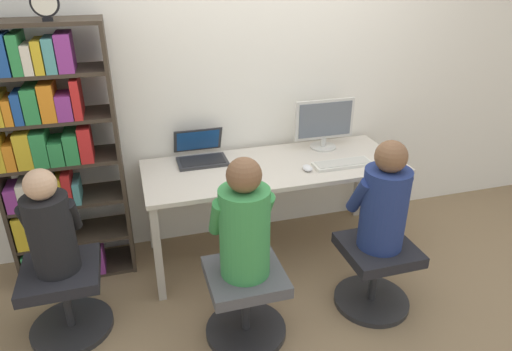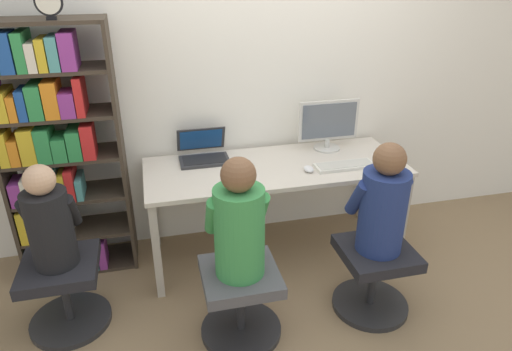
{
  "view_description": "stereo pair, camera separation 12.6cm",
  "coord_description": "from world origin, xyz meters",
  "px_view_note": "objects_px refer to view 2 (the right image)",
  "views": [
    {
      "loc": [
        -0.94,
        -2.42,
        2.05
      ],
      "look_at": [
        -0.19,
        0.16,
        0.76
      ],
      "focal_mm": 32.0,
      "sensor_mm": 36.0,
      "label": 1
    },
    {
      "loc": [
        -0.82,
        -2.45,
        2.05
      ],
      "look_at": [
        -0.19,
        0.16,
        0.76
      ],
      "focal_mm": 32.0,
      "sensor_mm": 36.0,
      "label": 2
    }
  ],
  "objects_px": {
    "desktop_monitor": "(328,125)",
    "laptop": "(203,153)",
    "person_near_shelf": "(49,221)",
    "office_chair_left": "(374,274)",
    "office_chair_side": "(64,289)",
    "person_at_laptop": "(239,224)",
    "person_at_monitor": "(383,204)",
    "bookshelf": "(53,155)",
    "desk_clock": "(49,3)",
    "office_chair_right": "(241,298)",
    "keyboard": "(345,166)"
  },
  "relations": [
    {
      "from": "desktop_monitor",
      "to": "laptop",
      "type": "xyz_separation_m",
      "value": [
        -0.94,
        0.03,
        -0.15
      ]
    },
    {
      "from": "desktop_monitor",
      "to": "person_near_shelf",
      "type": "height_order",
      "value": "desktop_monitor"
    },
    {
      "from": "office_chair_left",
      "to": "office_chair_side",
      "type": "relative_size",
      "value": 1.0
    },
    {
      "from": "person_near_shelf",
      "to": "person_at_laptop",
      "type": "bearing_deg",
      "value": -17.81
    },
    {
      "from": "person_near_shelf",
      "to": "person_at_monitor",
      "type": "bearing_deg",
      "value": -9.18
    },
    {
      "from": "laptop",
      "to": "person_at_laptop",
      "type": "bearing_deg",
      "value": -86.63
    },
    {
      "from": "bookshelf",
      "to": "office_chair_side",
      "type": "bearing_deg",
      "value": -86.85
    },
    {
      "from": "office_chair_left",
      "to": "desk_clock",
      "type": "distance_m",
      "value": 2.48
    },
    {
      "from": "person_at_monitor",
      "to": "person_at_laptop",
      "type": "height_order",
      "value": "person_at_laptop"
    },
    {
      "from": "desk_clock",
      "to": "desktop_monitor",
      "type": "bearing_deg",
      "value": 4.02
    },
    {
      "from": "office_chair_left",
      "to": "bookshelf",
      "type": "height_order",
      "value": "bookshelf"
    },
    {
      "from": "person_at_laptop",
      "to": "office_chair_right",
      "type": "bearing_deg",
      "value": -90.0
    },
    {
      "from": "person_at_laptop",
      "to": "desk_clock",
      "type": "bearing_deg",
      "value": 136.66
    },
    {
      "from": "laptop",
      "to": "person_at_laptop",
      "type": "relative_size",
      "value": 0.5
    },
    {
      "from": "person_at_monitor",
      "to": "desk_clock",
      "type": "xyz_separation_m",
      "value": [
        -1.74,
        0.81,
        1.06
      ]
    },
    {
      "from": "office_chair_left",
      "to": "person_at_monitor",
      "type": "bearing_deg",
      "value": 90.0
    },
    {
      "from": "desktop_monitor",
      "to": "person_at_monitor",
      "type": "relative_size",
      "value": 0.68
    },
    {
      "from": "office_chair_right",
      "to": "desk_clock",
      "type": "distance_m",
      "value": 1.98
    },
    {
      "from": "office_chair_left",
      "to": "desk_clock",
      "type": "height_order",
      "value": "desk_clock"
    },
    {
      "from": "office_chair_right",
      "to": "desktop_monitor",
      "type": "bearing_deg",
      "value": 47.56
    },
    {
      "from": "desktop_monitor",
      "to": "office_chair_side",
      "type": "xyz_separation_m",
      "value": [
        -1.89,
        -0.64,
        -0.66
      ]
    },
    {
      "from": "bookshelf",
      "to": "desk_clock",
      "type": "relative_size",
      "value": 10.01
    },
    {
      "from": "desktop_monitor",
      "to": "keyboard",
      "type": "height_order",
      "value": "desktop_monitor"
    },
    {
      "from": "person_at_monitor",
      "to": "bookshelf",
      "type": "relative_size",
      "value": 0.4
    },
    {
      "from": "desktop_monitor",
      "to": "office_chair_right",
      "type": "distance_m",
      "value": 1.46
    },
    {
      "from": "keyboard",
      "to": "office_chair_right",
      "type": "distance_m",
      "value": 1.18
    },
    {
      "from": "desktop_monitor",
      "to": "laptop",
      "type": "relative_size",
      "value": 1.32
    },
    {
      "from": "keyboard",
      "to": "office_chair_side",
      "type": "relative_size",
      "value": 0.87
    },
    {
      "from": "keyboard",
      "to": "person_at_laptop",
      "type": "relative_size",
      "value": 0.6
    },
    {
      "from": "person_at_monitor",
      "to": "keyboard",
      "type": "bearing_deg",
      "value": 87.85
    },
    {
      "from": "laptop",
      "to": "bookshelf",
      "type": "xyz_separation_m",
      "value": [
        -0.98,
        -0.08,
        0.12
      ]
    },
    {
      "from": "laptop",
      "to": "office_chair_right",
      "type": "distance_m",
      "value": 1.12
    },
    {
      "from": "keyboard",
      "to": "person_at_monitor",
      "type": "height_order",
      "value": "person_at_monitor"
    },
    {
      "from": "keyboard",
      "to": "person_at_laptop",
      "type": "xyz_separation_m",
      "value": [
        -0.88,
        -0.62,
        0.02
      ]
    },
    {
      "from": "office_chair_right",
      "to": "office_chair_side",
      "type": "relative_size",
      "value": 1.0
    },
    {
      "from": "bookshelf",
      "to": "desk_clock",
      "type": "bearing_deg",
      "value": -26.38
    },
    {
      "from": "person_at_laptop",
      "to": "person_near_shelf",
      "type": "relative_size",
      "value": 1.12
    },
    {
      "from": "person_at_laptop",
      "to": "person_at_monitor",
      "type": "bearing_deg",
      "value": 1.5
    },
    {
      "from": "laptop",
      "to": "person_near_shelf",
      "type": "bearing_deg",
      "value": -145.03
    },
    {
      "from": "office_chair_left",
      "to": "keyboard",
      "type": "bearing_deg",
      "value": 87.87
    },
    {
      "from": "office_chair_left",
      "to": "desk_clock",
      "type": "xyz_separation_m",
      "value": [
        -1.74,
        0.82,
        1.56
      ]
    },
    {
      "from": "keyboard",
      "to": "office_chair_left",
      "type": "relative_size",
      "value": 0.87
    },
    {
      "from": "laptop",
      "to": "keyboard",
      "type": "xyz_separation_m",
      "value": [
        0.94,
        -0.37,
        -0.03
      ]
    },
    {
      "from": "desktop_monitor",
      "to": "keyboard",
      "type": "xyz_separation_m",
      "value": [
        -0.0,
        -0.34,
        -0.18
      ]
    },
    {
      "from": "office_chair_right",
      "to": "person_at_laptop",
      "type": "distance_m",
      "value": 0.5
    },
    {
      "from": "desktop_monitor",
      "to": "person_near_shelf",
      "type": "distance_m",
      "value": 2.0
    },
    {
      "from": "office_chair_right",
      "to": "person_at_monitor",
      "type": "height_order",
      "value": "person_at_monitor"
    },
    {
      "from": "office_chair_right",
      "to": "person_near_shelf",
      "type": "xyz_separation_m",
      "value": [
        -1.01,
        0.33,
        0.47
      ]
    },
    {
      "from": "keyboard",
      "to": "person_at_monitor",
      "type": "distance_m",
      "value": 0.59
    },
    {
      "from": "office_chair_right",
      "to": "office_chair_side",
      "type": "xyz_separation_m",
      "value": [
        -1.01,
        0.32,
        0.0
      ]
    }
  ]
}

